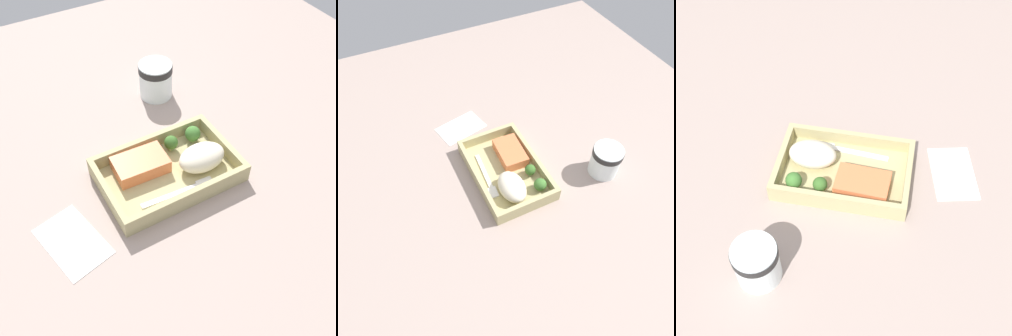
# 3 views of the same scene
# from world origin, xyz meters

# --- Properties ---
(ground_plane) EXTENTS (1.60, 1.60, 0.02)m
(ground_plane) POSITION_xyz_m (0.00, 0.00, -0.01)
(ground_plane) COLOR #A18C82
(takeout_tray) EXTENTS (0.28, 0.18, 0.01)m
(takeout_tray) POSITION_xyz_m (0.00, 0.00, 0.01)
(takeout_tray) COLOR tan
(takeout_tray) RESTS_ON ground_plane
(tray_rim) EXTENTS (0.28, 0.18, 0.03)m
(tray_rim) POSITION_xyz_m (0.00, 0.00, 0.03)
(tray_rim) COLOR tan
(tray_rim) RESTS_ON takeout_tray
(salmon_fillet) EXTENTS (0.11, 0.08, 0.03)m
(salmon_fillet) POSITION_xyz_m (-0.05, 0.04, 0.03)
(salmon_fillet) COLOR #E07443
(salmon_fillet) RESTS_ON takeout_tray
(mashed_potatoes) EXTENTS (0.10, 0.07, 0.05)m
(mashed_potatoes) POSITION_xyz_m (0.07, -0.02, 0.04)
(mashed_potatoes) COLOR #F0E3C6
(mashed_potatoes) RESTS_ON takeout_tray
(broccoli_floret_1) EXTENTS (0.03, 0.03, 0.04)m
(broccoli_floret_1) POSITION_xyz_m (0.04, 0.06, 0.03)
(broccoli_floret_1) COLOR #84A165
(broccoli_floret_1) RESTS_ON takeout_tray
(broccoli_floret_2) EXTENTS (0.03, 0.03, 0.04)m
(broccoli_floret_2) POSITION_xyz_m (0.10, 0.06, 0.03)
(broccoli_floret_2) COLOR #81AA5D
(broccoli_floret_2) RESTS_ON takeout_tray
(fork) EXTENTS (0.16, 0.03, 0.00)m
(fork) POSITION_xyz_m (0.00, -0.06, 0.01)
(fork) COLOR silver
(fork) RESTS_ON takeout_tray
(paper_cup) EXTENTS (0.08, 0.08, 0.09)m
(paper_cup) POSITION_xyz_m (0.11, 0.26, 0.05)
(paper_cup) COLOR white
(paper_cup) RESTS_ON ground_plane
(receipt_slip) EXTENTS (0.12, 0.16, 0.00)m
(receipt_slip) POSITION_xyz_m (-0.23, -0.05, 0.00)
(receipt_slip) COLOR white
(receipt_slip) RESTS_ON ground_plane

